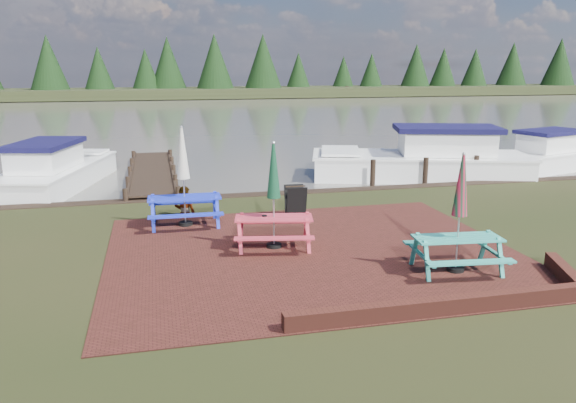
% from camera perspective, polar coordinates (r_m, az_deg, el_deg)
% --- Properties ---
extents(ground, '(120.00, 120.00, 0.00)m').
position_cam_1_polar(ground, '(11.74, 3.85, -6.75)').
color(ground, black).
rests_on(ground, ground).
extents(paving, '(9.00, 7.50, 0.02)m').
position_cam_1_polar(paving, '(12.64, 2.52, -5.17)').
color(paving, '#3C1913').
rests_on(paving, ground).
extents(brick_wall, '(6.21, 1.79, 0.30)m').
position_cam_1_polar(brick_wall, '(10.51, 19.27, -9.17)').
color(brick_wall, '#4C1E16').
rests_on(brick_wall, ground).
extents(water, '(120.00, 60.00, 0.02)m').
position_cam_1_polar(water, '(47.79, -9.39, 8.62)').
color(water, '#49463F').
rests_on(water, ground).
extents(far_treeline, '(120.00, 10.00, 8.10)m').
position_cam_1_polar(far_treeline, '(76.58, -11.09, 12.87)').
color(far_treeline, black).
rests_on(far_treeline, ground).
extents(picnic_table_teal, '(1.90, 1.73, 2.42)m').
position_cam_1_polar(picnic_table_teal, '(11.75, 16.90, -2.96)').
color(picnic_table_teal, teal).
rests_on(picnic_table_teal, ground).
extents(picnic_table_red, '(2.01, 1.86, 2.43)m').
position_cam_1_polar(picnic_table_red, '(12.72, -1.45, -1.08)').
color(picnic_table_red, '#C93346').
rests_on(picnic_table_red, ground).
extents(picnic_table_blue, '(1.89, 1.68, 2.58)m').
position_cam_1_polar(picnic_table_blue, '(14.71, -10.50, 0.94)').
color(picnic_table_blue, '#1B2DCA').
rests_on(picnic_table_blue, ground).
extents(chalkboard, '(0.55, 0.53, 0.88)m').
position_cam_1_polar(chalkboard, '(15.40, 0.77, 0.03)').
color(chalkboard, black).
rests_on(chalkboard, ground).
extents(jetty, '(1.76, 9.08, 1.00)m').
position_cam_1_polar(jetty, '(22.14, -13.63, 2.96)').
color(jetty, black).
rests_on(jetty, ground).
extents(boat_jetty, '(3.80, 6.98, 1.92)m').
position_cam_1_polar(boat_jetty, '(21.59, -22.60, 2.73)').
color(boat_jetty, white).
rests_on(boat_jetty, ground).
extents(boat_near, '(8.68, 5.11, 2.22)m').
position_cam_1_polar(boat_near, '(22.35, 13.68, 3.97)').
color(boat_near, white).
rests_on(boat_near, ground).
extents(boat_far, '(6.24, 3.66, 1.84)m').
position_cam_1_polar(boat_far, '(25.45, 24.20, 4.05)').
color(boat_far, white).
rests_on(boat_far, ground).
extents(person, '(0.72, 0.61, 1.66)m').
position_cam_1_polar(person, '(15.77, -10.54, 1.52)').
color(person, gray).
rests_on(person, ground).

